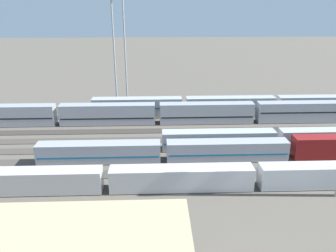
# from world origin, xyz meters

# --- Properties ---
(ground_plane) EXTENTS (400.00, 400.00, 0.00)m
(ground_plane) POSITION_xyz_m (0.00, 0.00, 0.00)
(ground_plane) COLOR #60594F
(track_bed_0) EXTENTS (140.00, 2.80, 0.12)m
(track_bed_0) POSITION_xyz_m (0.00, -20.00, 0.06)
(track_bed_0) COLOR #4C443D
(track_bed_0) RESTS_ON ground_plane
(track_bed_1) EXTENTS (140.00, 2.80, 0.12)m
(track_bed_1) POSITION_xyz_m (0.00, -15.00, 0.06)
(track_bed_1) COLOR #3D3833
(track_bed_1) RESTS_ON ground_plane
(track_bed_2) EXTENTS (140.00, 2.80, 0.12)m
(track_bed_2) POSITION_xyz_m (0.00, -10.00, 0.06)
(track_bed_2) COLOR #3D3833
(track_bed_2) RESTS_ON ground_plane
(track_bed_3) EXTENTS (140.00, 2.80, 0.12)m
(track_bed_3) POSITION_xyz_m (0.00, -5.00, 0.06)
(track_bed_3) COLOR #3D3833
(track_bed_3) RESTS_ON ground_plane
(track_bed_4) EXTENTS (140.00, 2.80, 0.12)m
(track_bed_4) POSITION_xyz_m (0.00, 0.00, 0.06)
(track_bed_4) COLOR #4C443D
(track_bed_4) RESTS_ON ground_plane
(track_bed_5) EXTENTS (140.00, 2.80, 0.12)m
(track_bed_5) POSITION_xyz_m (0.00, 5.00, 0.06)
(track_bed_5) COLOR #4C443D
(track_bed_5) RESTS_ON ground_plane
(track_bed_6) EXTENTS (140.00, 2.80, 0.12)m
(track_bed_6) POSITION_xyz_m (0.00, 10.00, 0.06)
(track_bed_6) COLOR #4C443D
(track_bed_6) RESTS_ON ground_plane
(track_bed_7) EXTENTS (140.00, 2.80, 0.12)m
(track_bed_7) POSITION_xyz_m (0.00, 15.00, 0.06)
(track_bed_7) COLOR #4C443D
(track_bed_7) RESTS_ON ground_plane
(track_bed_8) EXTENTS (140.00, 2.80, 0.12)m
(track_bed_8) POSITION_xyz_m (0.00, 20.00, 0.06)
(track_bed_8) COLOR #3D3833
(track_bed_8) RESTS_ON ground_plane
(train_on_track_8) EXTENTS (119.80, 3.00, 3.80)m
(train_on_track_8) POSITION_xyz_m (1.21, 20.00, 2.02)
(train_on_track_8) COLOR silver
(train_on_track_8) RESTS_ON ground_plane
(train_on_track_1) EXTENTS (71.40, 3.06, 5.00)m
(train_on_track_1) POSITION_xyz_m (-14.16, -15.00, 2.62)
(train_on_track_1) COLOR #B7BABF
(train_on_track_1) RESTS_ON ground_plane
(train_on_track_5) EXTENTS (66.40, 3.06, 4.40)m
(train_on_track_5) POSITION_xyz_m (-29.50, 5.00, 2.09)
(train_on_track_5) COLOR black
(train_on_track_5) RESTS_ON ground_plane
(train_on_track_6) EXTENTS (66.40, 3.06, 4.40)m
(train_on_track_6) POSITION_xyz_m (-6.03, 10.00, 2.09)
(train_on_track_6) COLOR maroon
(train_on_track_6) RESTS_ON ground_plane
(train_on_track_2) EXTENTS (95.60, 3.06, 5.00)m
(train_on_track_2) POSITION_xyz_m (4.87, -10.00, 2.59)
(train_on_track_2) COLOR #A8AAB2
(train_on_track_2) RESTS_ON ground_plane
(light_mast_0) EXTENTS (2.80, 0.70, 30.12)m
(light_mast_0) POSITION_xyz_m (16.07, -22.46, 18.92)
(light_mast_0) COLOR #9EA0A5
(light_mast_0) RESTS_ON ground_plane
(light_mast_2) EXTENTS (2.80, 0.70, 32.69)m
(light_mast_2) POSITION_xyz_m (13.21, -22.78, 20.30)
(light_mast_2) COLOR #9EA0A5
(light_mast_2) RESTS_ON ground_plane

